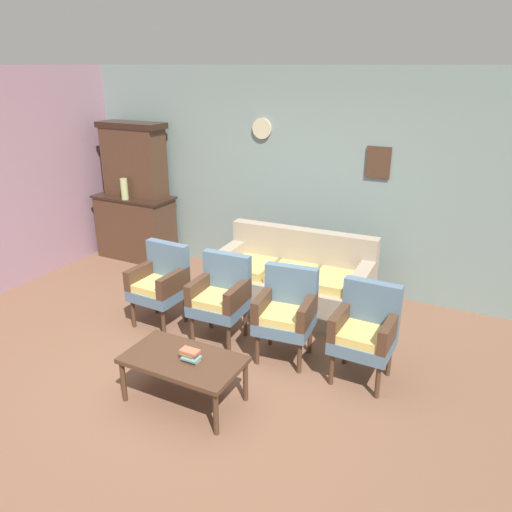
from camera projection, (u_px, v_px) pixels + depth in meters
name	position (u px, v px, depth m)	size (l,w,h in m)	color
ground_plane	(194.00, 380.00, 4.58)	(7.68, 7.68, 0.00)	brown
wall_back_with_decor	(306.00, 179.00, 6.27)	(6.40, 0.09, 2.70)	gray
side_cabinet	(136.00, 227.00, 7.35)	(1.16, 0.55, 0.93)	#472D1E
cabinet_upper_hutch	(134.00, 159.00, 7.06)	(0.99, 0.38, 1.03)	#472D1E
vase_on_cabinet	(124.00, 189.00, 6.96)	(0.10, 0.10, 0.29)	tan
floral_couch	(294.00, 282.00, 5.82)	(1.81, 0.88, 0.90)	gray
armchair_near_cabinet	(160.00, 281.00, 5.42)	(0.54, 0.51, 0.90)	slate
armchair_near_couch_end	(221.00, 295.00, 5.11)	(0.54, 0.51, 0.90)	slate
armchair_by_doorway	(286.00, 310.00, 4.79)	(0.57, 0.55, 0.90)	slate
armchair_row_middle	(365.00, 329.00, 4.45)	(0.53, 0.50, 0.90)	slate
coffee_table	(183.00, 362.00, 4.17)	(1.00, 0.56, 0.42)	#472D1E
book_stack_on_table	(190.00, 355.00, 4.11)	(0.16, 0.11, 0.10)	gray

